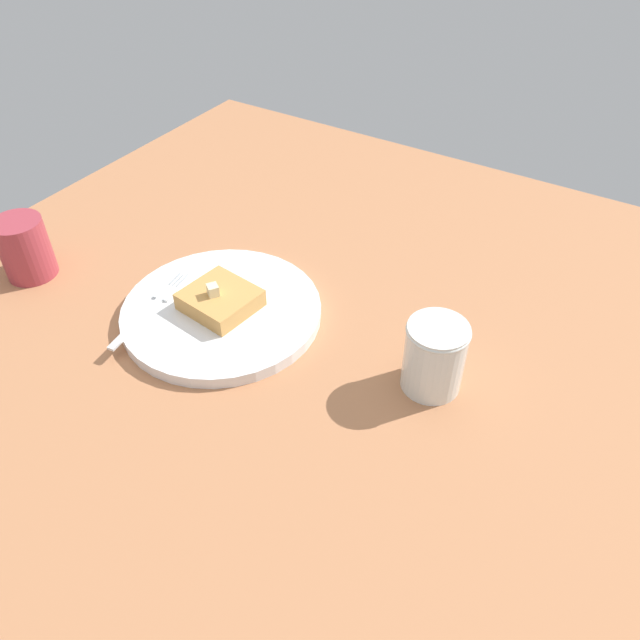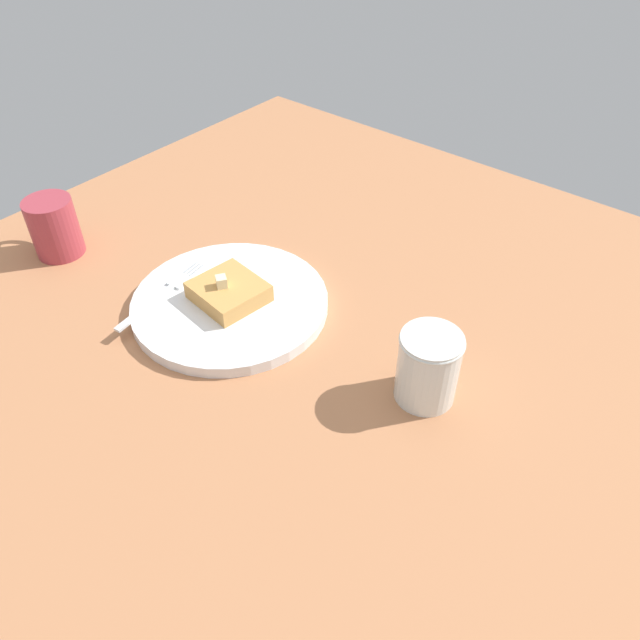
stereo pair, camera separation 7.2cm
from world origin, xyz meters
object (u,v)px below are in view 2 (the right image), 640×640
plate (230,303)px  fork (167,291)px  coffee_mug (53,227)px  syrup_jar (428,368)px

plate → fork: bearing=29.4°
fork → coffee_mug: 21.19cm
plate → fork: 8.40cm
coffee_mug → syrup_jar: bearing=-170.0°
syrup_jar → coffee_mug: size_ratio=0.91×
fork → syrup_jar: size_ratio=1.86×
fork → syrup_jar: bearing=-168.2°
plate → fork: (7.28, 4.11, 0.83)cm
plate → coffee_mug: 29.13cm
coffee_mug → plate: bearing=-166.8°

